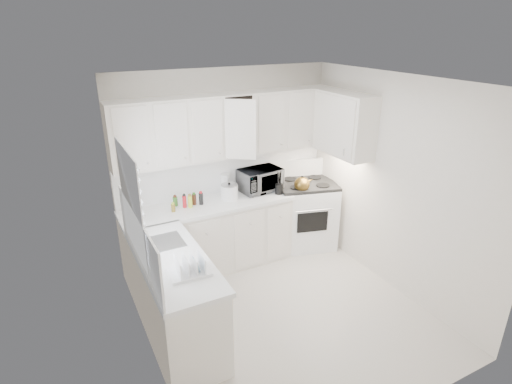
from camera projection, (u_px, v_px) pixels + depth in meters
floor at (284, 312)px, 4.78m from camera, size 3.20×3.20×0.00m
ceiling at (291, 82)px, 3.79m from camera, size 3.20×3.20×0.00m
wall_back at (226, 166)px, 5.60m from camera, size 3.00×0.00×3.00m
wall_front at (403, 293)px, 2.97m from camera, size 3.00×0.00×3.00m
wall_left at (142, 243)px, 3.65m from camera, size 0.00×3.20×3.20m
wall_right at (394, 186)px, 4.92m from camera, size 0.00×3.20×3.20m
window_blinds at (133, 202)px, 3.85m from camera, size 0.06×0.96×1.06m
lower_cabinets_back at (209, 237)px, 5.51m from camera, size 2.22×0.60×0.90m
lower_cabinets_left at (175, 300)px, 4.26m from camera, size 0.60×1.60×0.90m
countertop_back at (208, 205)px, 5.32m from camera, size 2.24×0.64×0.05m
countertop_left at (173, 260)px, 4.09m from camera, size 0.64×1.62×0.05m
backsplash_back at (226, 172)px, 5.62m from camera, size 2.98×0.02×0.55m
backsplash_left at (139, 240)px, 3.85m from camera, size 0.02×1.60×0.55m
upper_cabinets_back at (230, 155)px, 5.39m from camera, size 3.00×0.33×0.80m
upper_cabinets_right at (341, 154)px, 5.45m from camera, size 0.33×0.90×0.80m
sink at (162, 232)px, 4.32m from camera, size 0.42×0.38×0.30m
stove at (305, 205)px, 6.03m from camera, size 0.97×0.87×1.27m
tea_kettle at (302, 183)px, 5.66m from camera, size 0.32×0.29×0.25m
frying_pan at (310, 179)px, 6.12m from camera, size 0.26×0.44×0.04m
microwave at (260, 177)px, 5.66m from camera, size 0.60×0.38×0.38m
rice_cooker at (229, 191)px, 5.42m from camera, size 0.28×0.28×0.23m
paper_towel at (225, 184)px, 5.60m from camera, size 0.12×0.12×0.27m
utensil_crock at (279, 182)px, 5.55m from camera, size 0.13×0.13×0.34m
dish_rack at (189, 264)px, 3.79m from camera, size 0.39×0.30×0.21m
spice_left_0 at (170, 202)px, 5.20m from camera, size 0.06×0.06×0.13m
spice_left_1 at (178, 203)px, 5.16m from camera, size 0.06×0.06×0.13m
spice_left_2 at (181, 200)px, 5.26m from camera, size 0.06×0.06×0.13m
spice_left_3 at (189, 201)px, 5.22m from camera, size 0.06×0.06×0.13m
spice_left_4 at (193, 198)px, 5.33m from camera, size 0.06×0.06×0.13m
spice_left_5 at (201, 199)px, 5.29m from camera, size 0.06×0.06×0.13m
sauce_right_0 at (268, 180)px, 5.83m from camera, size 0.06×0.06×0.19m
sauce_right_1 at (273, 181)px, 5.80m from camera, size 0.06×0.06×0.19m
sauce_right_2 at (274, 179)px, 5.88m from camera, size 0.06×0.06×0.19m
sauce_right_3 at (280, 180)px, 5.85m from camera, size 0.06×0.06×0.19m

